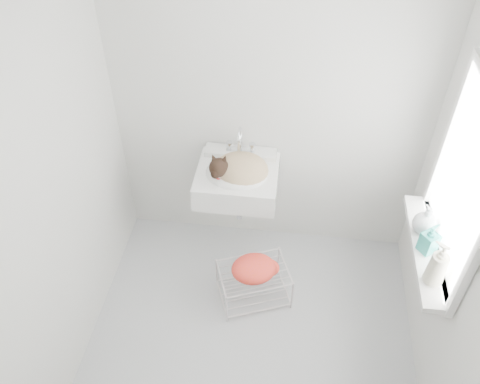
# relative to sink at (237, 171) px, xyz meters

# --- Properties ---
(floor) EXTENTS (2.20, 2.00, 0.02)m
(floor) POSITION_rel_sink_xyz_m (0.19, -0.74, -0.85)
(floor) COLOR #AFB1B2
(floor) RESTS_ON ground
(back_wall) EXTENTS (2.20, 0.02, 2.50)m
(back_wall) POSITION_rel_sink_xyz_m (0.19, 0.26, 0.40)
(back_wall) COLOR silver
(back_wall) RESTS_ON ground
(right_wall) EXTENTS (0.02, 2.00, 2.50)m
(right_wall) POSITION_rel_sink_xyz_m (1.29, -0.74, 0.40)
(right_wall) COLOR silver
(right_wall) RESTS_ON ground
(left_wall) EXTENTS (0.02, 2.00, 2.50)m
(left_wall) POSITION_rel_sink_xyz_m (-0.91, -0.74, 0.40)
(left_wall) COLOR silver
(left_wall) RESTS_ON ground
(window_glass) EXTENTS (0.01, 0.80, 1.00)m
(window_glass) POSITION_rel_sink_xyz_m (1.28, -0.54, 0.50)
(window_glass) COLOR white
(window_glass) RESTS_ON right_wall
(window_frame) EXTENTS (0.04, 0.90, 1.10)m
(window_frame) POSITION_rel_sink_xyz_m (1.26, -0.54, 0.50)
(window_frame) COLOR white
(window_frame) RESTS_ON right_wall
(windowsill) EXTENTS (0.16, 0.88, 0.04)m
(windowsill) POSITION_rel_sink_xyz_m (1.20, -0.54, -0.02)
(windowsill) COLOR white
(windowsill) RESTS_ON right_wall
(sink) EXTENTS (0.56, 0.49, 0.23)m
(sink) POSITION_rel_sink_xyz_m (0.00, 0.00, 0.00)
(sink) COLOR white
(sink) RESTS_ON back_wall
(faucet) EXTENTS (0.21, 0.14, 0.21)m
(faucet) POSITION_rel_sink_xyz_m (0.00, 0.18, 0.14)
(faucet) COLOR silver
(faucet) RESTS_ON sink
(cat) EXTENTS (0.41, 0.34, 0.25)m
(cat) POSITION_rel_sink_xyz_m (0.01, -0.02, 0.04)
(cat) COLOR #C6B788
(cat) RESTS_ON sink
(wire_rack) EXTENTS (0.56, 0.48, 0.29)m
(wire_rack) POSITION_rel_sink_xyz_m (0.17, -0.41, -0.70)
(wire_rack) COLOR silver
(wire_rack) RESTS_ON floor
(towel) EXTENTS (0.37, 0.31, 0.13)m
(towel) POSITION_rel_sink_xyz_m (0.17, -0.44, -0.53)
(towel) COLOR #F94E00
(towel) RESTS_ON wire_rack
(bottle_a) EXTENTS (0.13, 0.13, 0.25)m
(bottle_a) POSITION_rel_sink_xyz_m (1.19, -0.79, 0.00)
(bottle_a) COLOR beige
(bottle_a) RESTS_ON windowsill
(bottle_b) EXTENTS (0.13, 0.12, 0.20)m
(bottle_b) POSITION_rel_sink_xyz_m (1.19, -0.56, 0.00)
(bottle_b) COLOR teal
(bottle_b) RESTS_ON windowsill
(bottle_c) EXTENTS (0.20, 0.20, 0.19)m
(bottle_c) POSITION_rel_sink_xyz_m (1.19, -0.41, 0.00)
(bottle_c) COLOR silver
(bottle_c) RESTS_ON windowsill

